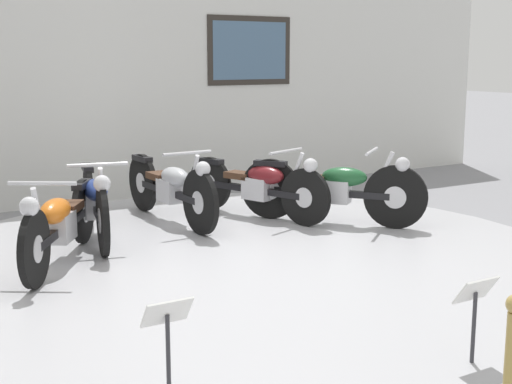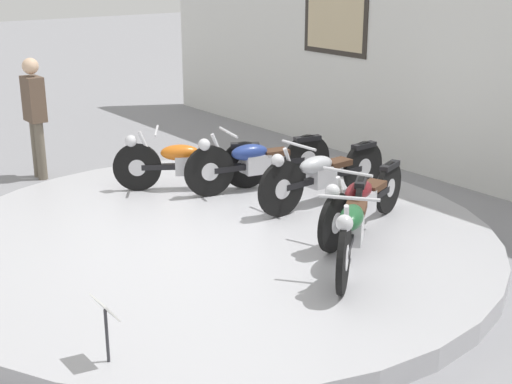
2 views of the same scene
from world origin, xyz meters
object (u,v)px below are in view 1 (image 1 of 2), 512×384
info_placard_front_left (167,325)px  motorcycle_blue (95,200)px  motorcycle_orange (59,221)px  motorcycle_green (335,187)px  motorcycle_silver (171,186)px  info_placard_front_centre (475,301)px  motorcycle_maroon (258,184)px

info_placard_front_left → motorcycle_blue: bearing=77.6°
motorcycle_orange → info_placard_front_left: motorcycle_orange is taller
motorcycle_blue → info_placard_front_left: size_ratio=3.81×
motorcycle_orange → motorcycle_blue: motorcycle_blue is taller
motorcycle_orange → motorcycle_green: motorcycle_green is taller
motorcycle_orange → motorcycle_blue: size_ratio=0.86×
motorcycle_orange → motorcycle_silver: motorcycle_silver is taller
motorcycle_silver → info_placard_front_centre: bearing=-90.0°
motorcycle_silver → motorcycle_maroon: bearing=-16.1°
motorcycle_blue → motorcycle_silver: 0.95m
motorcycle_orange → info_placard_front_left: size_ratio=3.26×
motorcycle_orange → motorcycle_maroon: (2.37, 0.68, 0.00)m
motorcycle_silver → motorcycle_green: (1.45, -0.93, 0.00)m
motorcycle_silver → info_placard_front_left: motorcycle_silver is taller
motorcycle_orange → motorcycle_silver: (1.45, 0.94, 0.02)m
info_placard_front_centre → motorcycle_blue: bearing=103.2°
motorcycle_silver → info_placard_front_left: size_ratio=3.91×
motorcycle_maroon → motorcycle_green: 0.86m
motorcycle_maroon → info_placard_front_centre: size_ratio=3.63×
motorcycle_maroon → motorcycle_green: size_ratio=1.17×
motorcycle_blue → info_placard_front_left: 3.39m
motorcycle_orange → motorcycle_green: bearing=0.1°
info_placard_front_left → info_placard_front_centre: 1.74m
motorcycle_blue → motorcycle_maroon: size_ratio=1.05×
motorcycle_green → info_placard_front_left: size_ratio=3.11×
motorcycle_blue → motorcycle_green: (2.37, -0.67, 0.01)m
info_placard_front_centre → motorcycle_orange: bearing=114.4°
info_placard_front_left → motorcycle_green: bearing=40.5°
motorcycle_silver → info_placard_front_centre: (-0.00, -4.15, -0.02)m
info_placard_front_left → motorcycle_maroon: bearing=52.3°
info_placard_front_left → info_placard_front_centre: size_ratio=1.00×
motorcycle_silver → motorcycle_green: bearing=-32.8°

